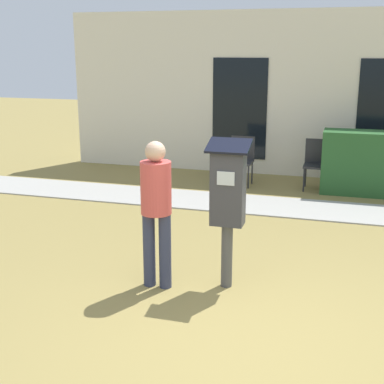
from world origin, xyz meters
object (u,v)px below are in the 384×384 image
Objects in this scene: parking_meter at (228,195)px; outdoor_chair_middle at (317,160)px; person_standing at (156,203)px; outdoor_chair_left at (241,157)px.

parking_meter reaches higher than outdoor_chair_middle.
person_standing reaches higher than outdoor_chair_left.
person_standing is 1.76× the size of outdoor_chair_middle.
outdoor_chair_left is at bearing 170.64° from outdoor_chair_middle.
outdoor_chair_left is (-0.02, 4.64, -0.40)m from person_standing.
parking_meter is 4.56m from outdoor_chair_middle.
outdoor_chair_middle is (1.35, 4.70, -0.40)m from person_standing.
parking_meter is 1.77× the size of outdoor_chair_middle.
parking_meter is at bearing -79.67° from outdoor_chair_left.
parking_meter is 1.77× the size of outdoor_chair_left.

